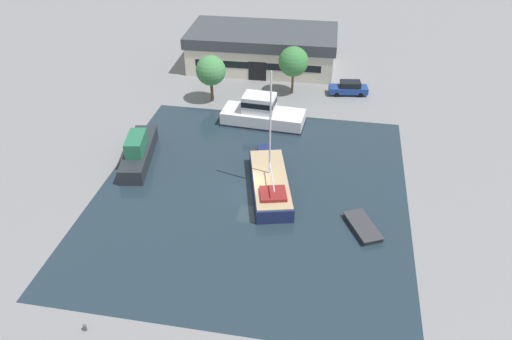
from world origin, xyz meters
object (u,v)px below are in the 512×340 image
quay_tree_near_building (293,62)px  parked_car (349,88)px  warehouse_building (263,48)px  sailboat_moored (270,182)px  small_dinghy (363,227)px  cabin_boat (138,151)px  motor_cruiser (262,114)px  quay_tree_by_water (211,71)px

quay_tree_near_building → parked_car: bearing=7.8°
warehouse_building → quay_tree_near_building: quay_tree_near_building is taller
warehouse_building → parked_car: 14.13m
warehouse_building → sailboat_moored: 29.04m
sailboat_moored → small_dinghy: size_ratio=2.55×
sailboat_moored → cabin_boat: (-13.51, 2.33, 0.34)m
motor_cruiser → cabin_boat: 14.50m
sailboat_moored → motor_cruiser: sailboat_moored is taller
cabin_boat → quay_tree_by_water: bearing=64.7°
motor_cruiser → cabin_boat: size_ratio=1.03×
quay_tree_by_water → cabin_boat: (-3.84, -14.25, -2.84)m
quay_tree_near_building → parked_car: 7.77m
warehouse_building → small_dinghy: bearing=-68.8°
warehouse_building → cabin_boat: warehouse_building is taller
sailboat_moored → warehouse_building: bearing=86.7°
parked_car → small_dinghy: (1.83, -25.59, -0.60)m
warehouse_building → quay_tree_by_water: 12.68m
warehouse_building → quay_tree_near_building: 9.72m
warehouse_building → small_dinghy: 35.64m
cabin_boat → parked_car: bearing=33.2°
motor_cruiser → small_dinghy: motor_cruiser is taller
quay_tree_near_building → small_dinghy: (8.78, -24.63, -3.94)m
quay_tree_near_building → sailboat_moored: 20.66m
quay_tree_by_water → motor_cruiser: bearing=-33.2°
quay_tree_by_water → parked_car: 17.22m
quay_tree_near_building → small_dinghy: bearing=-70.4°
quay_tree_near_building → cabin_boat: size_ratio=0.66×
parked_car → sailboat_moored: bearing=154.5°
cabin_boat → motor_cruiser: bearing=32.0°
quay_tree_near_building → cabin_boat: quay_tree_near_building is taller
parked_car → cabin_boat: cabin_boat is taller
cabin_boat → warehouse_building: bearing=62.7°
warehouse_building → motor_cruiser: warehouse_building is taller
quay_tree_near_building → parked_car: quay_tree_near_building is taller
small_dinghy → sailboat_moored: bearing=-53.2°
quay_tree_near_building → motor_cruiser: size_ratio=0.64×
warehouse_building → small_dinghy: warehouse_building is taller
small_dinghy → motor_cruiser: bearing=-81.9°
parked_car → sailboat_moored: sailboat_moored is taller
quay_tree_near_building → motor_cruiser: quay_tree_near_building is taller
quay_tree_by_water → motor_cruiser: quay_tree_by_water is taller
warehouse_building → quay_tree_near_building: (5.13, -8.10, 1.63)m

